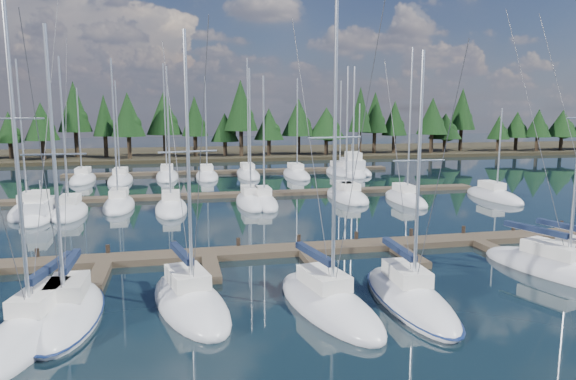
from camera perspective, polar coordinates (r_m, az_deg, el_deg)
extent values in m
plane|color=black|center=(44.60, -2.06, -2.76)|extent=(260.00, 260.00, 0.00)
cube|color=black|center=(103.65, -7.91, 4.07)|extent=(220.00, 30.00, 0.60)
cube|color=#4A3E2E|center=(33.13, 1.61, -6.57)|extent=(44.00, 2.00, 0.40)
cube|color=#4A3E2E|center=(29.70, -20.30, -9.01)|extent=(0.90, 4.00, 0.40)
cube|color=#4A3E2E|center=(29.42, -8.53, -8.70)|extent=(0.90, 4.00, 0.40)
cube|color=#4A3E2E|center=(30.35, 2.97, -8.06)|extent=(0.90, 4.00, 0.40)
cube|color=#4A3E2E|center=(32.38, 13.36, -7.20)|extent=(0.90, 4.00, 0.40)
cube|color=#4A3E2E|center=(35.32, 22.23, -6.27)|extent=(0.90, 4.00, 0.40)
cylinder|color=black|center=(34.19, -26.08, -6.59)|extent=(0.26, 0.26, 0.90)
cylinder|color=black|center=(33.43, -19.37, -6.51)|extent=(0.26, 0.26, 0.90)
cylinder|color=black|center=(33.15, -12.46, -6.34)|extent=(0.26, 0.26, 0.90)
cylinder|color=black|center=(33.34, -5.53, -6.07)|extent=(0.26, 0.26, 0.90)
cylinder|color=black|center=(34.01, 1.21, -5.73)|extent=(0.26, 0.26, 0.90)
cylinder|color=black|center=(35.12, 7.60, -5.33)|extent=(0.26, 0.26, 0.90)
cylinder|color=black|center=(36.64, 13.52, -4.90)|extent=(0.26, 0.26, 0.90)
cylinder|color=black|center=(38.51, 18.91, -4.46)|extent=(0.26, 0.26, 0.90)
cylinder|color=black|center=(40.70, 23.76, -4.04)|extent=(0.26, 0.26, 0.90)
cylinder|color=black|center=(43.14, 28.08, -3.63)|extent=(0.26, 0.26, 0.90)
cube|color=#4A3E2E|center=(54.27, -3.91, -0.44)|extent=(50.00, 1.80, 0.40)
cube|color=#4A3E2E|center=(73.93, -6.15, 2.06)|extent=(46.00, 1.80, 0.40)
ellipsoid|color=silver|center=(24.19, -26.12, -13.68)|extent=(4.38, 10.29, 1.90)
cube|color=silver|center=(24.20, -25.82, -10.61)|extent=(1.98, 3.40, 0.70)
cylinder|color=silver|center=(22.05, -28.08, 5.20)|extent=(0.19, 0.19, 14.09)
cylinder|color=silver|center=(25.01, -24.80, -8.11)|extent=(0.94, 4.34, 0.12)
cube|color=#131D36|center=(24.97, -24.83, -7.78)|extent=(1.13, 4.18, 0.30)
cylinder|color=silver|center=(22.03, -28.21, 7.02)|extent=(2.28, 0.50, 0.07)
cylinder|color=#3F3F44|center=(24.45, -25.29, 5.32)|extent=(1.03, 5.23, 14.40)
ellipsoid|color=silver|center=(24.97, -23.30, -12.77)|extent=(2.82, 7.81, 1.90)
cube|color=silver|center=(24.93, -23.30, -9.87)|extent=(1.55, 2.50, 0.70)
cylinder|color=silver|center=(23.05, -24.49, 2.22)|extent=(0.16, 0.16, 11.41)
cylinder|color=silver|center=(25.59, -23.00, -7.61)|extent=(0.13, 3.44, 0.12)
cube|color=#131D36|center=(25.54, -23.02, -7.29)|extent=(0.36, 3.28, 0.30)
cylinder|color=silver|center=(23.00, -24.59, 3.63)|extent=(2.53, 0.08, 0.07)
cylinder|color=#3F3F44|center=(21.44, -25.41, 1.31)|extent=(0.04, 3.39, 11.72)
cylinder|color=#3F3F44|center=(25.08, -23.47, 2.43)|extent=(0.04, 4.17, 11.72)
ellipsoid|color=#0E1C46|center=(24.95, -23.31, -12.62)|extent=(2.94, 8.13, 0.18)
ellipsoid|color=silver|center=(24.72, -10.80, -12.39)|extent=(4.68, 8.76, 1.90)
cube|color=silver|center=(24.69, -11.12, -9.47)|extent=(2.14, 2.95, 0.70)
cylinder|color=silver|center=(22.76, -11.02, 2.79)|extent=(0.19, 0.19, 11.41)
cylinder|color=silver|center=(25.40, -11.73, -7.19)|extent=(0.95, 3.59, 0.12)
cube|color=#131D36|center=(25.36, -11.75, -6.86)|extent=(1.13, 3.48, 0.30)
cylinder|color=silver|center=(22.71, -11.06, 4.22)|extent=(2.53, 0.65, 0.07)
cylinder|color=#3F3F44|center=(21.06, -9.80, 1.92)|extent=(0.85, 3.52, 11.71)
cylinder|color=#3F3F44|center=(24.91, -12.27, 2.93)|extent=(1.03, 4.33, 11.72)
ellipsoid|color=silver|center=(24.19, 4.46, -12.74)|extent=(4.43, 9.06, 1.90)
cube|color=silver|center=(24.14, 4.01, -9.75)|extent=(2.06, 3.02, 0.70)
cylinder|color=silver|center=(22.16, 5.21, 4.22)|extent=(0.19, 0.19, 12.54)
cylinder|color=silver|center=(24.80, 2.93, -7.41)|extent=(0.84, 3.77, 0.12)
cube|color=#131D36|center=(24.75, 2.93, -7.07)|extent=(1.04, 3.65, 0.30)
cylinder|color=silver|center=(22.12, 5.23, 5.84)|extent=(2.51, 0.55, 0.07)
cylinder|color=#3F3F44|center=(20.56, 7.67, 3.38)|extent=(0.74, 3.70, 12.84)
cylinder|color=#3F3F44|center=(24.22, 2.62, 4.30)|extent=(0.91, 4.55, 12.85)
ellipsoid|color=silver|center=(25.44, 13.34, -11.85)|extent=(3.00, 8.87, 1.90)
cube|color=silver|center=(25.43, 13.04, -8.98)|extent=(1.58, 2.86, 0.70)
cylinder|color=silver|center=(23.58, 14.31, 1.91)|extent=(0.17, 0.17, 10.61)
cylinder|color=silver|center=(26.14, 12.20, -6.74)|extent=(0.26, 3.87, 0.12)
cube|color=#131D36|center=(26.10, 12.21, -6.42)|extent=(0.48, 3.70, 0.30)
cylinder|color=silver|center=(23.52, 14.36, 3.19)|extent=(2.42, 0.16, 0.07)
cylinder|color=#3F3F44|center=(21.91, 16.32, 0.91)|extent=(0.17, 3.80, 10.92)
cylinder|color=#3F3F44|center=(25.72, 12.16, 2.22)|extent=(0.20, 4.68, 10.92)
ellipsoid|color=#0E1C46|center=(25.42, 13.35, -11.70)|extent=(3.12, 9.23, 0.18)
ellipsoid|color=silver|center=(32.51, 27.91, -8.05)|extent=(5.65, 9.93, 1.90)
cube|color=silver|center=(32.44, 27.35, -5.85)|extent=(2.43, 3.38, 0.70)
cylinder|color=silver|center=(32.87, 25.78, -4.20)|extent=(1.40, 4.02, 0.12)
cube|color=#131D36|center=(32.84, 25.79, -3.95)|extent=(1.56, 3.91, 0.30)
cylinder|color=#3F3F44|center=(32.38, 25.84, 5.81)|extent=(1.59, 4.83, 14.20)
cylinder|color=silver|center=(34.37, 28.76, -3.87)|extent=(1.28, 4.20, 0.12)
cube|color=#131D36|center=(34.34, 28.78, -3.63)|extent=(1.45, 4.07, 0.30)
cylinder|color=#3F3F44|center=(33.92, 28.86, 5.59)|extent=(1.44, 5.06, 14.08)
ellipsoid|color=silver|center=(51.06, -26.79, -2.06)|extent=(2.60, 9.04, 1.90)
cube|color=silver|center=(51.29, -26.76, -0.65)|extent=(1.43, 2.89, 0.70)
cylinder|color=silver|center=(49.87, -27.49, 5.73)|extent=(0.16, 0.16, 12.24)
ellipsoid|color=silver|center=(48.23, -23.06, -2.41)|extent=(2.77, 7.40, 1.90)
cube|color=silver|center=(48.38, -23.07, -0.93)|extent=(1.52, 2.37, 0.70)
cylinder|color=silver|center=(47.07, -23.68, 5.93)|extent=(0.16, 0.16, 12.37)
ellipsoid|color=silver|center=(50.09, -18.27, -1.73)|extent=(2.76, 8.07, 1.90)
cube|color=silver|center=(50.29, -18.29, -0.31)|extent=(1.52, 2.58, 0.70)
cylinder|color=silver|center=(48.92, -18.73, 6.39)|extent=(0.16, 0.16, 12.52)
ellipsoid|color=silver|center=(47.41, -12.84, -2.09)|extent=(2.82, 8.16, 1.90)
cube|color=silver|center=(47.60, -12.88, -0.58)|extent=(1.55, 2.61, 0.70)
cylinder|color=silver|center=(46.20, -13.13, 5.99)|extent=(0.16, 0.16, 11.70)
ellipsoid|color=silver|center=(49.36, -4.22, -1.45)|extent=(2.52, 8.62, 1.90)
cube|color=silver|center=(49.58, -4.31, 0.00)|extent=(1.38, 2.76, 0.70)
cylinder|color=silver|center=(48.17, -4.24, 6.35)|extent=(0.16, 0.16, 11.76)
ellipsoid|color=silver|center=(48.96, -2.73, -1.53)|extent=(2.46, 7.97, 1.90)
cube|color=silver|center=(49.14, -2.82, -0.07)|extent=(1.35, 2.55, 0.70)
cylinder|color=silver|center=(47.81, -2.71, 5.94)|extent=(0.16, 0.16, 11.08)
ellipsoid|color=silver|center=(52.68, 6.29, -0.82)|extent=(2.69, 8.77, 1.90)
cube|color=silver|center=(52.90, 6.16, 0.54)|extent=(1.48, 2.81, 0.70)
cylinder|color=silver|center=(51.54, 6.58, 6.74)|extent=(0.16, 0.16, 12.20)
ellipsoid|color=silver|center=(52.01, 7.01, -0.96)|extent=(2.81, 7.04, 1.90)
cube|color=silver|center=(52.14, 6.91, 0.41)|extent=(1.55, 2.25, 0.70)
cylinder|color=silver|center=(50.94, 7.29, 6.67)|extent=(0.16, 0.16, 12.14)
ellipsoid|color=silver|center=(51.97, 12.89, -1.13)|extent=(2.43, 8.37, 1.90)
cube|color=silver|center=(52.16, 12.75, 0.25)|extent=(1.34, 2.68, 0.70)
cylinder|color=silver|center=(50.83, 13.40, 7.42)|extent=(0.16, 0.16, 13.80)
ellipsoid|color=silver|center=(56.48, 21.88, -0.75)|extent=(2.60, 8.98, 1.90)
cube|color=silver|center=(56.67, 21.70, 0.52)|extent=(1.43, 2.87, 0.70)
cylinder|color=silver|center=(55.54, 22.44, 4.19)|extent=(0.16, 0.16, 8.16)
ellipsoid|color=silver|center=(70.10, -21.83, 1.04)|extent=(2.89, 8.88, 1.90)
cube|color=silver|center=(70.39, -21.83, 2.05)|extent=(1.59, 2.84, 0.70)
cylinder|color=silver|center=(69.14, -22.19, 6.06)|extent=(0.16, 0.16, 10.64)
ellipsoid|color=silver|center=(67.80, -18.11, 0.99)|extent=(2.92, 9.89, 1.90)
cube|color=silver|center=(68.14, -18.12, 2.04)|extent=(1.61, 3.16, 0.70)
cylinder|color=silver|center=(66.76, -18.43, 6.53)|extent=(0.16, 0.16, 11.47)
ellipsoid|color=silver|center=(69.98, -13.27, 1.43)|extent=(2.89, 10.42, 1.90)
cube|color=silver|center=(70.35, -13.30, 2.46)|extent=(1.59, 3.33, 0.70)
cylinder|color=silver|center=(68.89, -13.52, 7.78)|extent=(0.16, 0.16, 13.81)
ellipsoid|color=silver|center=(69.02, -8.98, 1.46)|extent=(2.88, 9.31, 1.90)
cube|color=silver|center=(69.33, -9.03, 2.49)|extent=(1.58, 2.98, 0.70)
cylinder|color=silver|center=(68.00, -9.11, 7.22)|extent=(0.16, 0.16, 12.20)
ellipsoid|color=silver|center=(70.31, -4.46, 1.68)|extent=(2.90, 10.63, 1.90)
cube|color=silver|center=(70.69, -4.53, 2.70)|extent=(1.59, 3.40, 0.70)
cylinder|color=silver|center=(69.21, -4.49, 8.38)|extent=(0.16, 0.16, 14.71)
ellipsoid|color=silver|center=(69.90, 0.93, 1.67)|extent=(2.99, 10.01, 1.90)
cube|color=silver|center=(70.24, 0.84, 2.69)|extent=(1.64, 3.20, 0.70)
cylinder|color=silver|center=(68.87, 1.04, 7.31)|extent=(0.16, 0.16, 12.09)
ellipsoid|color=silver|center=(73.11, 5.68, 1.95)|extent=(2.99, 7.86, 1.90)
cube|color=silver|center=(73.35, 5.60, 2.92)|extent=(1.64, 2.52, 0.70)
cylinder|color=silver|center=(72.22, 5.86, 7.27)|extent=(0.16, 0.16, 11.91)
ellipsoid|color=silver|center=(73.84, 7.70, 1.98)|extent=(2.75, 8.96, 1.90)
cube|color=silver|center=(74.12, 7.60, 2.94)|extent=(1.51, 2.87, 0.70)
cylinder|color=silver|center=(72.97, 7.91, 6.04)|extent=(0.16, 0.16, 8.81)
ellipsoid|color=silver|center=(47.82, -25.84, -2.75)|extent=(2.69, 7.70, 1.53)
cube|color=silver|center=(47.64, -25.92, -1.56)|extent=(1.99, 4.24, 1.02)
cube|color=silver|center=(47.14, -26.09, -0.63)|extent=(1.45, 2.70, 0.77)
cylinder|color=silver|center=(48.17, -25.84, 0.19)|extent=(0.08, 0.08, 1.36)
ellipsoid|color=silver|center=(72.41, 7.15, 1.81)|extent=(5.16, 10.78, 2.07)
cube|color=silver|center=(72.25, 7.17, 2.91)|extent=(3.52, 6.05, 1.38)
cube|color=silver|center=(71.63, 7.26, 3.78)|extent=(2.49, 3.89, 1.03)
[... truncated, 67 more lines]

